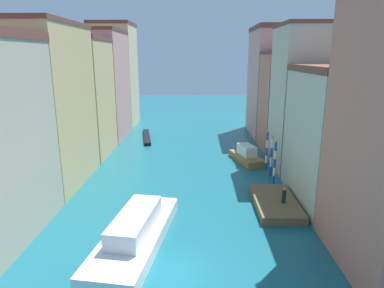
% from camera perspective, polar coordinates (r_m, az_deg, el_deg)
% --- Properties ---
extents(ground_plane, '(154.00, 154.00, 0.00)m').
position_cam_1_polar(ground_plane, '(45.82, -0.97, -2.61)').
color(ground_plane, '#196070').
extents(building_left_1, '(7.73, 12.00, 16.91)m').
position_cam_1_polar(building_left_1, '(39.12, -23.64, 5.91)').
color(building_left_1, '#DBB77A').
rests_on(building_left_1, ground).
extents(building_left_2, '(7.73, 9.67, 15.99)m').
position_cam_1_polar(building_left_2, '(49.42, -18.34, 7.42)').
color(building_left_2, '#DBB77A').
rests_on(building_left_2, ground).
extents(building_left_3, '(7.73, 11.44, 17.66)m').
position_cam_1_polar(building_left_3, '(59.56, -15.04, 9.57)').
color(building_left_3, tan).
rests_on(building_left_3, ground).
extents(building_left_4, '(7.73, 9.21, 19.62)m').
position_cam_1_polar(building_left_4, '(69.55, -12.75, 11.17)').
color(building_left_4, beige).
rests_on(building_left_4, ground).
extents(building_right_1, '(7.73, 11.37, 12.72)m').
position_cam_1_polar(building_right_1, '(34.25, 23.57, 1.26)').
color(building_right_1, '#BCB299').
rests_on(building_right_1, ground).
extents(building_right_2, '(7.73, 8.14, 17.14)m').
position_cam_1_polar(building_right_2, '(43.20, 18.86, 7.21)').
color(building_right_2, '#BCB299').
rests_on(building_right_2, ground).
extents(building_right_3, '(7.73, 8.08, 14.20)m').
position_cam_1_polar(building_right_3, '(51.46, 15.91, 6.85)').
color(building_right_3, '#C6705B').
rests_on(building_right_3, ground).
extents(building_right_4, '(7.73, 12.22, 18.35)m').
position_cam_1_polar(building_right_4, '(61.43, 13.56, 10.13)').
color(building_right_4, tan).
rests_on(building_right_4, ground).
extents(waterfront_dock, '(3.77, 7.60, 0.72)m').
position_cam_1_polar(waterfront_dock, '(32.81, 13.75, -9.55)').
color(waterfront_dock, brown).
rests_on(waterfront_dock, ground).
extents(person_on_dock, '(0.36, 0.36, 1.43)m').
position_cam_1_polar(person_on_dock, '(31.92, 15.12, -8.35)').
color(person_on_dock, black).
rests_on(person_on_dock, waterfront_dock).
extents(mooring_pole_0, '(0.30, 0.30, 4.95)m').
position_cam_1_polar(mooring_pole_0, '(37.59, 13.67, -2.89)').
color(mooring_pole_0, '#1E479E').
rests_on(mooring_pole_0, ground).
extents(mooring_pole_1, '(0.28, 0.28, 4.72)m').
position_cam_1_polar(mooring_pole_1, '(40.06, 13.13, -1.95)').
color(mooring_pole_1, '#1E479E').
rests_on(mooring_pole_1, ground).
extents(mooring_pole_2, '(0.29, 0.29, 4.97)m').
position_cam_1_polar(mooring_pole_2, '(41.86, 12.40, -1.02)').
color(mooring_pole_2, '#1E479E').
rests_on(mooring_pole_2, ground).
extents(vaporetto_white, '(5.52, 12.64, 2.43)m').
position_cam_1_polar(vaporetto_white, '(26.33, -9.41, -14.33)').
color(vaporetto_white, white).
rests_on(vaporetto_white, ground).
extents(gondola_black, '(2.82, 10.44, 0.48)m').
position_cam_1_polar(gondola_black, '(57.94, -7.58, 1.19)').
color(gondola_black, black).
rests_on(gondola_black, ground).
extents(motorboat_0, '(4.12, 6.76, 2.22)m').
position_cam_1_polar(motorboat_0, '(45.35, 9.10, -1.92)').
color(motorboat_0, olive).
rests_on(motorboat_0, ground).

